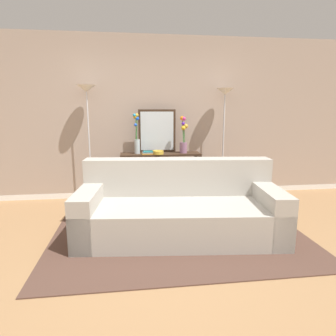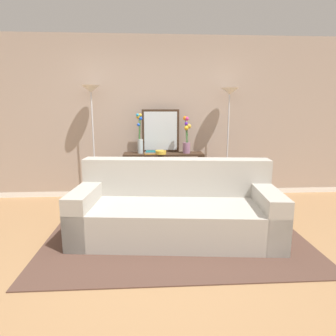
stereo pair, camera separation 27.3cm
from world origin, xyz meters
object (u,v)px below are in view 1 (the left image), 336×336
object	(u,v)px
vase_short_flowers	(184,139)
wall_mirror	(157,131)
floor_lamp_right	(224,113)
book_stack	(148,153)
console_table	(161,169)
book_row_under_console	(143,198)
couch	(179,210)
vase_tall_flowers	(137,137)
floor_lamp_left	(87,112)
fruit_bowl	(158,152)

from	to	relation	value
vase_short_flowers	wall_mirror	bearing A→B (deg)	157.46
floor_lamp_right	book_stack	xyz separation A→B (m)	(-1.27, -0.18, -0.61)
console_table	book_row_under_console	size ratio (longest dim) A/B	2.61
couch	vase_short_flowers	size ratio (longest dim) A/B	4.13
vase_tall_flowers	floor_lamp_left	bearing A→B (deg)	173.98
fruit_bowl	book_row_under_console	bearing A→B (deg)	157.08
book_row_under_console	vase_short_flowers	bearing A→B (deg)	-2.55
vase_tall_flowers	fruit_bowl	world-z (taller)	vase_tall_flowers
floor_lamp_left	book_stack	distance (m)	1.13
console_table	vase_tall_flowers	xyz separation A→B (m)	(-0.37, 0.01, 0.52)
floor_lamp_right	book_row_under_console	bearing A→B (deg)	-176.11
fruit_bowl	console_table	bearing A→B (deg)	64.66
console_table	vase_short_flowers	xyz separation A→B (m)	(0.37, -0.03, 0.48)
console_table	floor_lamp_right	xyz separation A→B (m)	(1.06, 0.09, 0.88)
vase_short_flowers	vase_tall_flowers	bearing A→B (deg)	176.71
vase_short_flowers	fruit_bowl	xyz separation A→B (m)	(-0.42, -0.07, -0.20)
floor_lamp_right	fruit_bowl	distance (m)	1.28
fruit_bowl	book_row_under_console	xyz separation A→B (m)	(-0.24, 0.10, -0.77)
wall_mirror	book_stack	xyz separation A→B (m)	(-0.16, -0.23, -0.32)
wall_mirror	vase_short_flowers	xyz separation A→B (m)	(0.41, -0.17, -0.11)
floor_lamp_left	floor_lamp_right	distance (m)	2.18
fruit_bowl	floor_lamp_right	bearing A→B (deg)	9.87
vase_tall_flowers	fruit_bowl	bearing A→B (deg)	-19.53
floor_lamp_right	vase_tall_flowers	size ratio (longest dim) A/B	2.90
floor_lamp_right	wall_mirror	bearing A→B (deg)	177.53
couch	floor_lamp_left	world-z (taller)	floor_lamp_left
floor_lamp_left	fruit_bowl	size ratio (longest dim) A/B	10.65
couch	floor_lamp_right	xyz separation A→B (m)	(0.98, 1.42, 1.13)
vase_tall_flowers	fruit_bowl	xyz separation A→B (m)	(0.32, -0.11, -0.24)
floor_lamp_right	wall_mirror	distance (m)	1.14
console_table	fruit_bowl	distance (m)	0.30
floor_lamp_left	book_stack	xyz separation A→B (m)	(0.92, -0.18, -0.63)
console_table	fruit_bowl	bearing A→B (deg)	-115.34
book_stack	couch	bearing A→B (deg)	-76.93
floor_lamp_left	book_stack	world-z (taller)	floor_lamp_left
floor_lamp_left	wall_mirror	distance (m)	1.12
fruit_bowl	book_row_under_console	world-z (taller)	fruit_bowl
fruit_bowl	book_stack	bearing A→B (deg)	174.37
couch	wall_mirror	size ratio (longest dim) A/B	3.51
floor_lamp_right	vase_short_flowers	bearing A→B (deg)	-170.13
console_table	couch	bearing A→B (deg)	-86.31
fruit_bowl	book_row_under_console	distance (m)	0.81
wall_mirror	floor_lamp_left	bearing A→B (deg)	-177.47
vase_short_flowers	book_stack	distance (m)	0.61
vase_tall_flowers	book_stack	bearing A→B (deg)	-30.44
couch	floor_lamp_left	distance (m)	2.19
book_stack	vase_tall_flowers	bearing A→B (deg)	149.56
floor_lamp_left	console_table	bearing A→B (deg)	-4.70
vase_short_flowers	book_stack	bearing A→B (deg)	-174.28
floor_lamp_left	vase_tall_flowers	xyz separation A→B (m)	(0.75, -0.08, -0.38)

